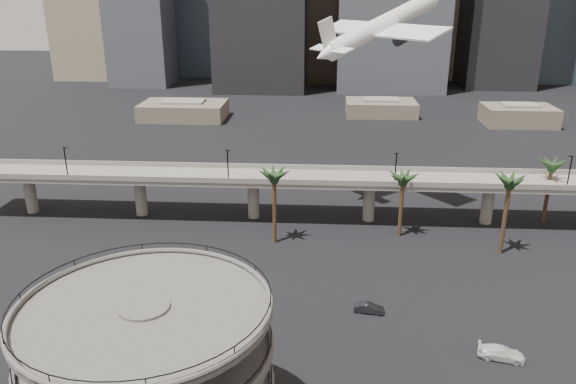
# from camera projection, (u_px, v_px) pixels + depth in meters

# --- Properties ---
(parking_ramp) EXTENTS (22.20, 22.20, 17.35)m
(parking_ramp) POSITION_uv_depth(u_px,v_px,m) (150.00, 368.00, 50.02)
(parking_ramp) COLOR #4A4745
(parking_ramp) RESTS_ON ground
(overpass) EXTENTS (130.00, 9.30, 14.70)m
(overpass) POSITION_uv_depth(u_px,v_px,m) (311.00, 182.00, 105.42)
(overpass) COLOR slate
(overpass) RESTS_ON ground
(palm_trees) EXTENTS (54.40, 18.40, 14.00)m
(palm_trees) POSITION_uv_depth(u_px,v_px,m) (436.00, 177.00, 95.75)
(palm_trees) COLOR #4C3420
(palm_trees) RESTS_ON ground
(low_buildings) EXTENTS (135.00, 27.50, 6.80)m
(low_buildings) POSITION_uv_depth(u_px,v_px,m) (338.00, 111.00, 188.41)
(low_buildings) COLOR brown
(low_buildings) RESTS_ON ground
(airborne_jet) EXTENTS (28.02, 26.86, 13.80)m
(airborne_jet) POSITION_uv_depth(u_px,v_px,m) (383.00, 26.00, 107.63)
(airborne_jet) COLOR white
(airborne_jet) RESTS_ON ground
(car_a) EXTENTS (4.19, 3.15, 1.33)m
(car_a) POSITION_uv_depth(u_px,v_px,m) (247.00, 340.00, 69.59)
(car_a) COLOR #C4511C
(car_a) RESTS_ON ground
(car_b) EXTENTS (4.23, 2.02, 1.34)m
(car_b) POSITION_uv_depth(u_px,v_px,m) (369.00, 308.00, 76.49)
(car_b) COLOR black
(car_b) RESTS_ON ground
(car_c) EXTENTS (5.75, 3.35, 1.57)m
(car_c) POSITION_uv_depth(u_px,v_px,m) (501.00, 353.00, 66.90)
(car_c) COLOR white
(car_c) RESTS_ON ground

